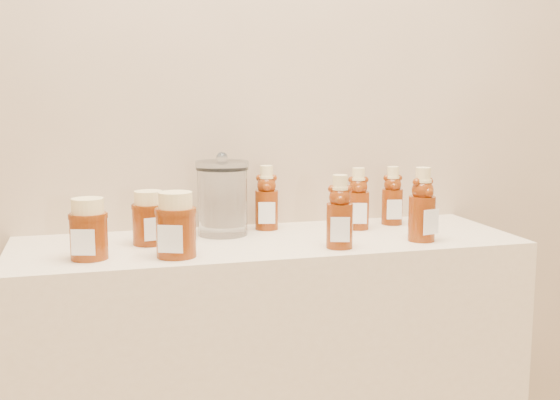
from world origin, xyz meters
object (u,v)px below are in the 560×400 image
object	(u,v)px
bear_bottle_front_left	(340,207)
glass_canister	(222,195)
bear_bottle_back_left	(267,193)
honey_jar_left	(89,229)

from	to	relation	value
bear_bottle_front_left	glass_canister	bearing A→B (deg)	154.39
bear_bottle_back_left	honey_jar_left	size ratio (longest dim) A/B	1.43
bear_bottle_front_left	honey_jar_left	bearing A→B (deg)	-166.48
glass_canister	bear_bottle_back_left	bearing A→B (deg)	18.08
bear_bottle_back_left	bear_bottle_front_left	bearing A→B (deg)	-54.34
bear_bottle_front_left	honey_jar_left	world-z (taller)	bear_bottle_front_left
honey_jar_left	glass_canister	xyz separation A→B (m)	(0.32, 0.17, 0.03)
honey_jar_left	glass_canister	distance (m)	0.37
bear_bottle_back_left	bear_bottle_front_left	world-z (taller)	bear_bottle_front_left
bear_bottle_front_left	honey_jar_left	size ratio (longest dim) A/B	1.45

